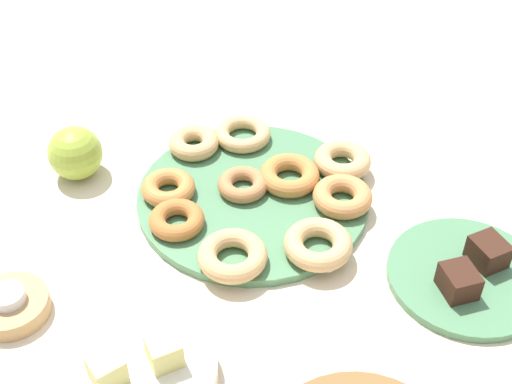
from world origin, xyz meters
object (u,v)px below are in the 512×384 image
Objects in this scene: donut_plate at (253,197)px; brownie_near at (488,252)px; fruit_bowl at (139,373)px; brownie_far at (459,281)px; donut_0 at (289,175)px; donut_9 at (243,184)px; cake_plate at (467,276)px; donut_1 at (342,197)px; melon_chunk_left at (164,351)px; donut_3 at (318,244)px; tealight at (8,296)px; donut_4 at (177,220)px; donut_8 at (342,160)px; candle_holder at (11,306)px; donut_6 at (194,143)px; melon_chunk_right at (107,369)px; apple at (75,153)px; donut_5 at (243,134)px; donut_7 at (233,256)px; donut_2 at (168,188)px.

donut_plate is 7.33× the size of brownie_near.
brownie_far is at bearing -171.70° from fruit_bowl.
donut_0 is 0.30m from brownie_far.
cake_plate is at bearing 141.65° from donut_9.
cake_plate is at bearing 129.26° from donut_1.
donut_1 is 2.43× the size of melon_chunk_left.
donut_plate is at bearing -62.70° from donut_3.
brownie_near is 1.08× the size of tealight.
donut_0 reaches higher than donut_9.
donut_0 is 0.19m from donut_4.
donut_4 reaches higher than fruit_bowl.
donut_8 is at bearing -170.18° from donut_9.
donut_9 is (0.08, -0.14, -0.00)m from donut_3.
donut_0 is 0.95× the size of candle_holder.
brownie_near is (-0.36, 0.31, 0.00)m from donut_6.
brownie_near is 0.07m from brownie_far.
melon_chunk_right is at bearing 9.45° from brownie_far.
donut_8 is 0.27m from brownie_near.
cake_plate is at bearing -167.95° from melon_chunk_left.
tealight is at bearing -49.25° from melon_chunk_right.
donut_0 reaches higher than donut_4.
apple is (0.04, -0.41, -0.01)m from melon_chunk_right.
donut_1 is at bearing 124.00° from donut_5.
donut_8 is 0.48× the size of fruit_bowl.
donut_1 is at bearing -178.29° from donut_4.
donut_7 reaches higher than donut_9.
melon_chunk_right is at bearing 71.96° from donut_6.
donut_2 is 1.84× the size of tealight.
fruit_bowl is at bearing 66.16° from donut_5.
fruit_bowl is at bearing 49.71° from donut_7.
donut_8 is (-0.20, -0.17, 0.00)m from donut_7.
fruit_bowl is at bearing 32.17° from donut_3.
donut_plate is 3.78× the size of donut_0.
brownie_near is 0.63m from tealight.
donut_6 is (0.08, -0.12, 0.02)m from donut_plate.
donut_8 is at bearing -135.11° from fruit_bowl.
donut_2 is 0.17m from donut_5.
donut_plate is 0.33m from melon_chunk_left.
cake_plate is at bearing 149.70° from donut_2.
donut_7 is at bearing -174.79° from candle_holder.
melon_chunk_right is at bearing 12.09° from melon_chunk_left.
donut_5 is 0.27m from apple.
brownie_far is (-0.35, 0.18, 0.00)m from donut_4.
melon_chunk_right reaches higher than donut_3.
cake_plate is 0.45m from fruit_bowl.
donut_1 is 0.90× the size of candle_holder.
donut_1 is at bearing -122.98° from donut_3.
tealight is 1.21× the size of melon_chunk_right.
brownie_far reaches higher than donut_0.
donut_2 is 0.27m from donut_8.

